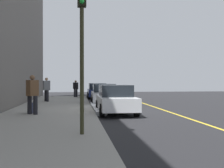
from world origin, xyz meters
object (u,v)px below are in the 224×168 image
(parked_car_silver, at_px, (104,94))
(traffic_light_pole, at_px, (82,32))
(pedestrian_grey_coat, at_px, (47,89))
(pedestrian_brown_coat, at_px, (32,93))
(parked_car_white, at_px, (116,99))
(parked_car_navy, at_px, (97,91))
(pedestrian_black_coat, at_px, (76,88))
(rolling_suitcase, at_px, (30,108))

(parked_car_silver, xyz_separation_m, traffic_light_pole, (12.24, -1.86, 2.40))
(pedestrian_grey_coat, relative_size, pedestrian_brown_coat, 0.99)
(parked_car_silver, xyz_separation_m, parked_car_white, (6.09, 0.02, -0.00))
(parked_car_navy, height_order, parked_car_white, same)
(parked_car_navy, xyz_separation_m, pedestrian_black_coat, (-0.38, -2.11, 0.27))
(parked_car_white, bearing_deg, traffic_light_pole, -16.98)
(parked_car_navy, distance_m, parked_car_white, 12.54)
(parked_car_silver, bearing_deg, pedestrian_brown_coat, -29.99)
(pedestrian_grey_coat, distance_m, pedestrian_black_coat, 6.04)
(parked_car_navy, distance_m, pedestrian_grey_coat, 6.80)
(parked_car_navy, bearing_deg, parked_car_silver, 0.34)
(parked_car_silver, bearing_deg, rolling_suitcase, -32.58)
(pedestrian_black_coat, xyz_separation_m, pedestrian_brown_coat, (13.92, -1.95, 0.11))
(parked_car_navy, height_order, traffic_light_pole, traffic_light_pole)
(parked_car_silver, distance_m, parked_car_white, 6.09)
(parked_car_silver, bearing_deg, pedestrian_grey_coat, -105.52)
(parked_car_white, bearing_deg, parked_car_navy, -179.72)
(parked_car_white, distance_m, rolling_suitcase, 4.34)
(pedestrian_black_coat, xyz_separation_m, traffic_light_pole, (19.07, 0.29, 2.13))
(pedestrian_black_coat, relative_size, traffic_light_pole, 0.37)
(pedestrian_grey_coat, bearing_deg, parked_car_white, 30.95)
(parked_car_silver, height_order, rolling_suitcase, parked_car_silver)
(parked_car_white, bearing_deg, pedestrian_black_coat, -170.48)
(parked_car_navy, height_order, pedestrian_black_coat, pedestrian_black_coat)
(parked_car_silver, distance_m, rolling_suitcase, 7.93)
(traffic_light_pole, bearing_deg, parked_car_white, 163.02)
(pedestrian_grey_coat, height_order, rolling_suitcase, pedestrian_grey_coat)
(parked_car_silver, height_order, pedestrian_brown_coat, pedestrian_brown_coat)
(parked_car_navy, xyz_separation_m, pedestrian_grey_coat, (5.25, -4.31, 0.38))
(parked_car_navy, bearing_deg, parked_car_white, 0.28)
(pedestrian_grey_coat, xyz_separation_m, pedestrian_brown_coat, (8.30, 0.26, 0.01))
(rolling_suitcase, bearing_deg, parked_car_silver, 147.42)
(parked_car_navy, xyz_separation_m, traffic_light_pole, (18.69, -1.82, 2.40))
(parked_car_silver, height_order, pedestrian_black_coat, pedestrian_black_coat)
(traffic_light_pole, xyz_separation_m, rolling_suitcase, (-5.57, -2.41, -2.74))
(parked_car_white, xyz_separation_m, traffic_light_pole, (6.15, -1.88, 2.40))
(pedestrian_grey_coat, relative_size, rolling_suitcase, 2.11)
(parked_car_white, relative_size, traffic_light_pole, 0.93)
(parked_car_silver, relative_size, pedestrian_black_coat, 2.75)
(parked_car_white, xyz_separation_m, pedestrian_brown_coat, (1.00, -4.12, 0.39))
(parked_car_silver, distance_m, pedestrian_brown_coat, 8.19)
(parked_car_silver, height_order, traffic_light_pole, traffic_light_pole)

